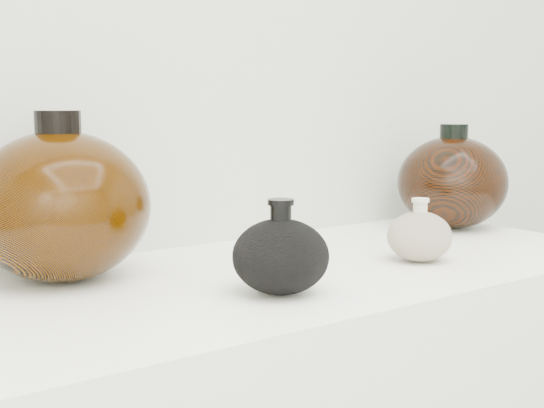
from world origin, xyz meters
TOP-DOWN VIEW (x-y plane):
  - black_gourd_vase at (-0.08, 0.84)m, footprint 0.14×0.14m
  - cream_gourd_vase at (0.21, 0.87)m, footprint 0.13×0.13m
  - left_round_pot at (-0.29, 1.08)m, footprint 0.31×0.31m
  - right_round_pot at (0.50, 1.05)m, footprint 0.26×0.26m

SIDE VIEW (x-z plane):
  - cream_gourd_vase at x=0.21m, z-range 0.89..0.99m
  - black_gourd_vase at x=-0.08m, z-range 0.89..1.01m
  - right_round_pot at x=0.50m, z-range 0.89..1.10m
  - left_round_pot at x=-0.29m, z-range 0.89..1.13m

